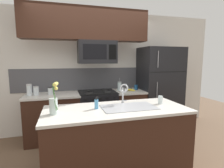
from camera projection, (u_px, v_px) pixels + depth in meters
ground_plane at (108, 156)px, 2.86m from camera, size 10.00×10.00×0.00m
rear_partition at (107, 72)px, 3.98m from camera, size 5.20×0.10×2.60m
splash_band at (94, 79)px, 3.87m from camera, size 3.38×0.01×0.48m
back_counter_left at (53, 117)px, 3.42m from camera, size 1.03×0.65×0.91m
back_counter_right at (128, 111)px, 3.84m from camera, size 0.65×0.65×0.91m
stove_range at (97, 113)px, 3.66m from camera, size 0.76×0.64×0.93m
microwave at (97, 52)px, 3.46m from camera, size 0.74×0.40×0.44m
upper_cabinet_band at (87, 24)px, 3.31m from camera, size 2.38×0.34×0.60m
refrigerator at (159, 88)px, 4.00m from camera, size 0.89×0.74×1.84m
storage_jar_tall at (29, 90)px, 3.24m from camera, size 0.09×0.09×0.22m
storage_jar_medium at (36, 91)px, 3.28m from camera, size 0.10×0.10×0.17m
storage_jar_short at (51, 91)px, 3.34m from camera, size 0.10×0.10×0.15m
banana_bunch at (131, 90)px, 3.73m from camera, size 0.19×0.12×0.08m
french_press at (120, 86)px, 3.77m from camera, size 0.09×0.09×0.27m
coffee_tin at (136, 87)px, 3.87m from camera, size 0.08×0.08×0.11m
island_counter at (117, 139)px, 2.48m from camera, size 1.97×0.85×0.91m
kitchen_sink at (129, 112)px, 2.47m from camera, size 0.76×0.44×0.16m
sink_faucet at (124, 91)px, 2.64m from camera, size 0.14×0.14×0.31m
dish_soap_bottle at (96, 104)px, 2.37m from camera, size 0.06×0.05×0.16m
drinking_glass at (160, 100)px, 2.64m from camera, size 0.07×0.07×0.12m
flower_vase at (54, 105)px, 2.12m from camera, size 0.12×0.15×0.41m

